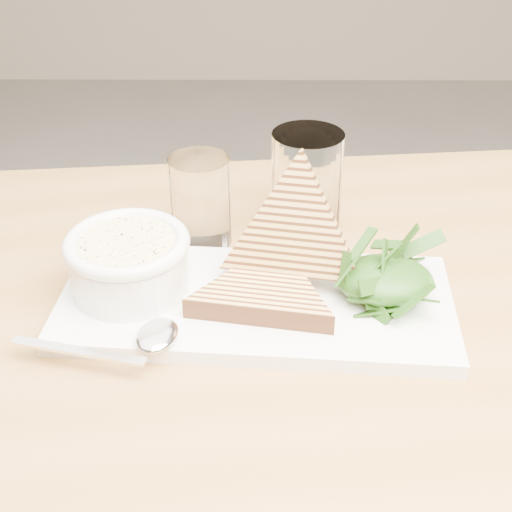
{
  "coord_description": "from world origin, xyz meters",
  "views": [
    {
      "loc": [
        -0.2,
        -0.32,
        1.17
      ],
      "look_at": [
        -0.2,
        0.26,
        0.79
      ],
      "focal_mm": 50.0,
      "sensor_mm": 36.0,
      "label": 1
    }
  ],
  "objects_px": {
    "soup_bowl": "(130,269)",
    "glass_far": "(306,184)",
    "table_top": "(271,371)",
    "glass_near": "(200,201)",
    "platter": "(256,303)"
  },
  "relations": [
    {
      "from": "platter",
      "to": "soup_bowl",
      "type": "bearing_deg",
      "value": 173.21
    },
    {
      "from": "table_top",
      "to": "platter",
      "type": "relative_size",
      "value": 3.17
    },
    {
      "from": "table_top",
      "to": "platter",
      "type": "xyz_separation_m",
      "value": [
        -0.01,
        0.07,
        0.03
      ]
    },
    {
      "from": "glass_near",
      "to": "glass_far",
      "type": "distance_m",
      "value": 0.12
    },
    {
      "from": "table_top",
      "to": "soup_bowl",
      "type": "bearing_deg",
      "value": 149.33
    },
    {
      "from": "table_top",
      "to": "glass_near",
      "type": "height_order",
      "value": "glass_near"
    },
    {
      "from": "table_top",
      "to": "soup_bowl",
      "type": "distance_m",
      "value": 0.17
    },
    {
      "from": "glass_near",
      "to": "table_top",
      "type": "bearing_deg",
      "value": -68.63
    },
    {
      "from": "soup_bowl",
      "to": "glass_far",
      "type": "xyz_separation_m",
      "value": [
        0.18,
        0.14,
        0.02
      ]
    },
    {
      "from": "table_top",
      "to": "glass_near",
      "type": "distance_m",
      "value": 0.22
    },
    {
      "from": "platter",
      "to": "soup_bowl",
      "type": "distance_m",
      "value": 0.13
    },
    {
      "from": "soup_bowl",
      "to": "glass_far",
      "type": "distance_m",
      "value": 0.23
    },
    {
      "from": "glass_far",
      "to": "table_top",
      "type": "bearing_deg",
      "value": -100.58
    },
    {
      "from": "soup_bowl",
      "to": "table_top",
      "type": "bearing_deg",
      "value": -30.67
    },
    {
      "from": "platter",
      "to": "glass_near",
      "type": "relative_size",
      "value": 3.75
    }
  ]
}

